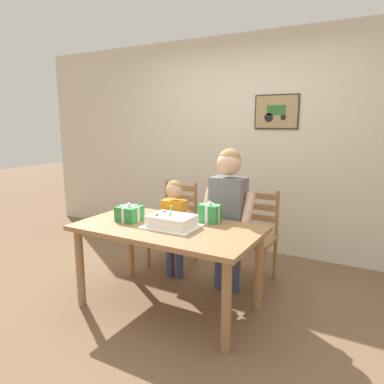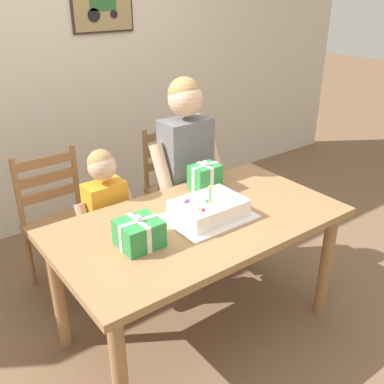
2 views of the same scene
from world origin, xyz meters
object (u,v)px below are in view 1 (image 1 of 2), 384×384
Objects in this scene: gift_box_beside_cake at (210,213)px; child_older at (228,206)px; dining_table at (168,237)px; child_younger at (174,219)px; chair_left at (174,224)px; chair_right at (253,237)px; birthday_cake at (172,222)px; gift_box_red_large at (129,214)px.

child_older is (0.06, 0.27, 0.01)m from gift_box_beside_cake.
dining_table is 1.51× the size of child_younger.
chair_left is at bearing 118.83° from dining_table.
child_younger is at bearing 116.93° from dining_table.
dining_table is 0.96m from chair_left.
chair_left is 0.91m from chair_right.
dining_table is at bearing -132.82° from gift_box_beside_cake.
birthday_cake is 0.43× the size of child_younger.
child_older is at bearing 78.12° from gift_box_beside_cake.
chair_left is (-0.71, 0.56, -0.34)m from gift_box_beside_cake.
gift_box_beside_cake is 0.62m from child_younger.
gift_box_red_large is 0.20× the size of child_younger.
dining_table is 0.15m from birthday_cake.
child_older is 0.62m from child_younger.
chair_right is (0.84, 0.86, -0.32)m from gift_box_red_large.
dining_table is 1.67× the size of chair_left.
chair_left is 0.37m from child_younger.
chair_left is (-0.08, 0.86, -0.32)m from gift_box_red_large.
child_older reaches higher than gift_box_beside_cake.
gift_box_red_large is (-0.38, -0.03, 0.16)m from dining_table.
gift_box_beside_cake reaches higher than dining_table.
chair_left reaches higher than dining_table.
child_older reaches higher than birthday_cake.
child_younger reaches higher than chair_left.
birthday_cake is 0.36m from gift_box_beside_cake.
dining_table is at bearing -61.17° from chair_left.
child_older is 1.33× the size of child_younger.
dining_table is 0.41m from gift_box_beside_cake.
child_older is at bearing 39.54° from gift_box_red_large.
child_older is (0.31, 0.54, 0.19)m from dining_table.
child_younger is at bearing 79.59° from gift_box_red_large.
chair_left is (-0.46, 0.83, -0.16)m from dining_table.
gift_box_beside_cake is at bearing -101.88° from child_older.
chair_right is (0.46, 0.83, -0.16)m from dining_table.
gift_box_red_large is at bearing -140.46° from child_older.
child_younger reaches higher than gift_box_red_large.
gift_box_red_large is 1.24m from chair_right.
dining_table is 0.65m from child_older.
chair_right is at bearing 61.20° from dining_table.
child_younger reaches higher than chair_right.
gift_box_red_large is 0.70m from gift_box_beside_cake.
child_older reaches higher than child_younger.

